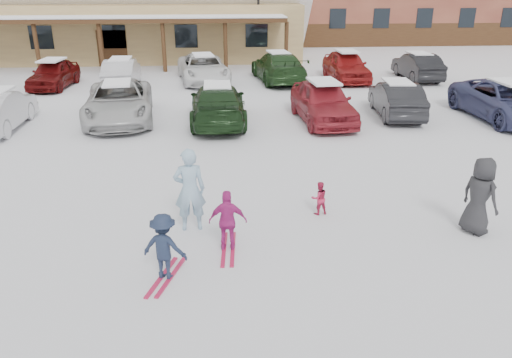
{
  "coord_description": "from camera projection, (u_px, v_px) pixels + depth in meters",
  "views": [
    {
      "loc": [
        -0.48,
        -9.35,
        5.21
      ],
      "look_at": [
        0.3,
        1.0,
        1.0
      ],
      "focal_mm": 35.0,
      "sensor_mm": 36.0,
      "label": 1
    }
  ],
  "objects": [
    {
      "name": "ground",
      "position": [
        246.0,
        240.0,
        10.63
      ],
      "size": [
        160.0,
        160.0,
        0.0
      ],
      "primitive_type": "plane",
      "color": "white",
      "rests_on": "ground"
    },
    {
      "name": "lamp_post",
      "position": [
        258.0,
        3.0,
        31.47
      ],
      "size": [
        0.5,
        0.25,
        6.62
      ],
      "color": "black",
      "rests_on": "ground"
    },
    {
      "name": "adult_skier",
      "position": [
        190.0,
        190.0,
        10.78
      ],
      "size": [
        0.73,
        0.52,
        1.88
      ],
      "primitive_type": "imported",
      "rotation": [
        0.0,
        0.0,
        3.25
      ],
      "color": "#8DB0C8",
      "rests_on": "ground"
    },
    {
      "name": "toddler_red",
      "position": [
        319.0,
        198.0,
        11.68
      ],
      "size": [
        0.45,
        0.38,
        0.81
      ],
      "primitive_type": "imported",
      "rotation": [
        0.0,
        0.0,
        3.34
      ],
      "color": "#BB2147",
      "rests_on": "ground"
    },
    {
      "name": "child_navy",
      "position": [
        164.0,
        247.0,
        9.08
      ],
      "size": [
        0.95,
        0.72,
        1.3
      ],
      "primitive_type": "imported",
      "rotation": [
        0.0,
        0.0,
        2.83
      ],
      "color": "#19233A",
      "rests_on": "ground"
    },
    {
      "name": "skis_child_navy",
      "position": [
        167.0,
        277.0,
        9.32
      ],
      "size": [
        0.62,
        1.39,
        0.03
      ],
      "primitive_type": "cube",
      "rotation": [
        0.0,
        0.0,
        2.83
      ],
      "color": "#AE1840",
      "rests_on": "ground"
    },
    {
      "name": "child_magenta",
      "position": [
        228.0,
        221.0,
        10.02
      ],
      "size": [
        0.79,
        0.37,
        1.31
      ],
      "primitive_type": "imported",
      "rotation": [
        0.0,
        0.0,
        3.08
      ],
      "color": "#B6267E",
      "rests_on": "ground"
    },
    {
      "name": "skis_child_magenta",
      "position": [
        229.0,
        249.0,
        10.27
      ],
      "size": [
        0.29,
        1.41,
        0.03
      ],
      "primitive_type": "cube",
      "rotation": [
        0.0,
        0.0,
        3.08
      ],
      "color": "#AE1840",
      "rests_on": "ground"
    },
    {
      "name": "bystander_dark",
      "position": [
        480.0,
        196.0,
        10.67
      ],
      "size": [
        0.86,
        1.0,
        1.73
      ],
      "primitive_type": "imported",
      "rotation": [
        0.0,
        0.0,
        2.03
      ],
      "color": "#262629",
      "rests_on": "ground"
    },
    {
      "name": "parked_car_2",
      "position": [
        119.0,
        102.0,
        19.24
      ],
      "size": [
        3.11,
        5.65,
        1.5
      ],
      "primitive_type": "imported",
      "rotation": [
        0.0,
        0.0,
        0.12
      ],
      "color": "#BABABA",
      "rests_on": "ground"
    },
    {
      "name": "parked_car_3",
      "position": [
        218.0,
        104.0,
        18.93
      ],
      "size": [
        2.1,
        5.08,
        1.47
      ],
      "primitive_type": "imported",
      "rotation": [
        0.0,
        0.0,
        3.15
      ],
      "color": "black",
      "rests_on": "ground"
    },
    {
      "name": "parked_car_4",
      "position": [
        323.0,
        102.0,
        19.1
      ],
      "size": [
        2.18,
        4.73,
        1.57
      ],
      "primitive_type": "imported",
      "rotation": [
        0.0,
        0.0,
        0.07
      ],
      "color": "maroon",
      "rests_on": "ground"
    },
    {
      "name": "parked_car_5",
      "position": [
        396.0,
        99.0,
        19.92
      ],
      "size": [
        1.86,
        4.32,
        1.38
      ],
      "primitive_type": "imported",
      "rotation": [
        0.0,
        0.0,
        3.04
      ],
      "color": "black",
      "rests_on": "ground"
    },
    {
      "name": "parked_car_6",
      "position": [
        507.0,
        101.0,
        19.37
      ],
      "size": [
        2.72,
        5.46,
        1.49
      ],
      "primitive_type": "imported",
      "rotation": [
        0.0,
        0.0,
        0.05
      ],
      "color": "#3D416B",
      "rests_on": "ground"
    },
    {
      "name": "parked_car_8",
      "position": [
        54.0,
        74.0,
        25.08
      ],
      "size": [
        1.96,
        4.21,
        1.4
      ],
      "primitive_type": "imported",
      "rotation": [
        0.0,
        0.0,
        -0.08
      ],
      "color": "#5A0B0B",
      "rests_on": "ground"
    },
    {
      "name": "parked_car_9",
      "position": [
        122.0,
        73.0,
        25.31
      ],
      "size": [
        1.69,
        4.36,
        1.42
      ],
      "primitive_type": "imported",
      "rotation": [
        0.0,
        0.0,
        3.19
      ],
      "color": "silver",
      "rests_on": "ground"
    },
    {
      "name": "parked_car_10",
      "position": [
        203.0,
        68.0,
        26.45
      ],
      "size": [
        3.13,
        5.48,
        1.44
      ],
      "primitive_type": "imported",
      "rotation": [
        0.0,
        0.0,
        0.15
      ],
      "color": "white",
      "rests_on": "ground"
    },
    {
      "name": "parked_car_11",
      "position": [
        278.0,
        67.0,
        26.56
      ],
      "size": [
        2.78,
        5.55,
        1.55
      ],
      "primitive_type": "imported",
      "rotation": [
        0.0,
        0.0,
        3.26
      ],
      "color": "#203F1C",
      "rests_on": "ground"
    },
    {
      "name": "parked_car_12",
      "position": [
        346.0,
        66.0,
        26.78
      ],
      "size": [
        1.99,
        4.66,
        1.57
      ],
      "primitive_type": "imported",
      "rotation": [
        0.0,
        0.0,
        0.03
      ],
      "color": "maroon",
      "rests_on": "ground"
    },
    {
      "name": "parked_car_13",
      "position": [
        417.0,
        66.0,
        27.12
      ],
      "size": [
        1.51,
        4.29,
        1.41
      ],
      "primitive_type": "imported",
      "rotation": [
        0.0,
        0.0,
        3.14
      ],
      "color": "black",
      "rests_on": "ground"
    }
  ]
}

